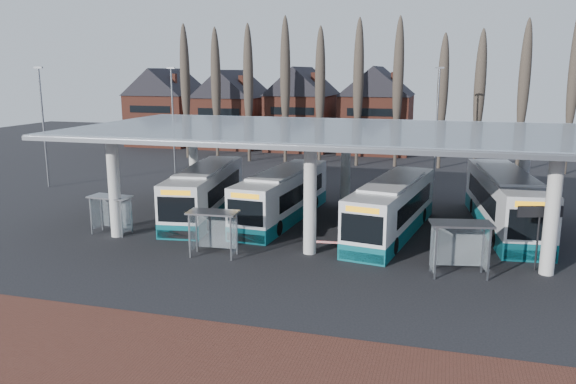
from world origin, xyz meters
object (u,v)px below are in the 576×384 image
(shelter_0, at_px, (112,206))
(shelter_2, at_px, (460,237))
(bus_1, at_px, (283,196))
(bus_3, at_px, (505,202))
(bus_2, at_px, (392,208))
(bus_0, at_px, (205,192))
(shelter_1, at_px, (214,223))

(shelter_0, height_order, shelter_2, shelter_2)
(bus_1, distance_m, shelter_0, 11.00)
(shelter_2, bearing_deg, bus_3, 61.92)
(bus_1, height_order, bus_3, bus_3)
(bus_2, height_order, bus_3, bus_3)
(bus_0, xyz_separation_m, bus_3, (19.61, 1.94, 0.12))
(bus_3, distance_m, shelter_2, 9.93)
(bus_1, bearing_deg, shelter_2, -30.61)
(bus_3, height_order, shelter_0, bus_3)
(shelter_0, bearing_deg, bus_2, 19.43)
(bus_1, distance_m, bus_2, 7.61)
(bus_1, relative_size, shelter_1, 4.39)
(bus_1, distance_m, shelter_1, 8.55)
(bus_1, height_order, shelter_0, bus_1)
(bus_2, bearing_deg, bus_1, 177.29)
(bus_3, relative_size, shelter_1, 4.81)
(bus_1, bearing_deg, bus_2, -7.38)
(bus_2, bearing_deg, shelter_0, -155.11)
(bus_1, xyz_separation_m, shelter_1, (-1.40, -8.43, 0.24))
(shelter_0, bearing_deg, shelter_2, -1.13)
(bus_3, bearing_deg, bus_0, 178.96)
(bus_0, height_order, shelter_1, bus_0)
(bus_0, bearing_deg, bus_2, -13.28)
(bus_3, bearing_deg, bus_1, 179.44)
(bus_3, height_order, shelter_2, bus_3)
(bus_1, xyz_separation_m, shelter_0, (-9.09, -6.19, 0.16))
(bus_1, xyz_separation_m, bus_2, (7.44, -1.59, 0.02))
(shelter_0, height_order, shelter_1, shelter_1)
(bus_1, relative_size, shelter_0, 4.60)
(bus_0, xyz_separation_m, shelter_1, (4.06, -8.01, 0.21))
(bus_0, distance_m, shelter_0, 6.82)
(bus_2, relative_size, shelter_2, 3.96)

